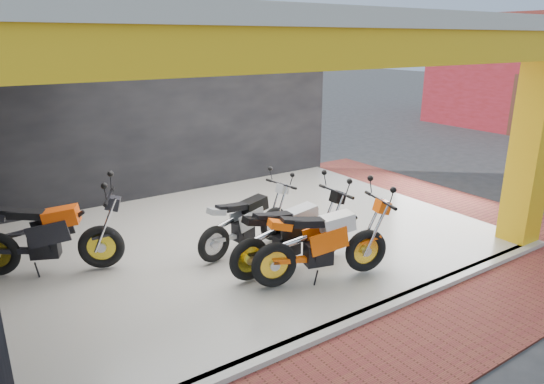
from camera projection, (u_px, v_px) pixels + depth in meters
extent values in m
plane|color=#2D2D30|center=(321.00, 285.00, 7.00)|extent=(80.00, 80.00, 0.00)
cube|color=beige|center=(249.00, 237.00, 8.57)|extent=(8.00, 6.00, 0.10)
cube|color=beige|center=(245.00, 25.00, 7.49)|extent=(8.40, 6.40, 0.20)
cube|color=black|center=(173.00, 118.00, 10.50)|extent=(8.20, 0.20, 3.50)
cube|color=yellow|center=(532.00, 145.00, 7.88)|extent=(0.50, 0.50, 3.50)
cube|color=yellow|center=(390.00, 48.00, 5.21)|extent=(8.40, 0.30, 0.40)
cube|color=yellow|center=(416.00, 44.00, 9.72)|extent=(0.30, 6.40, 0.40)
cube|color=beige|center=(372.00, 313.00, 6.18)|extent=(8.00, 0.20, 0.10)
cube|color=brown|center=(421.00, 346.00, 5.58)|extent=(9.00, 1.40, 0.03)
cube|color=brown|center=(427.00, 193.00, 11.14)|extent=(1.40, 7.00, 0.03)
cube|color=#3F1E14|center=(524.00, 107.00, 17.15)|extent=(0.06, 1.00, 2.20)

